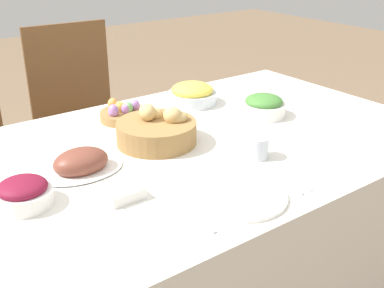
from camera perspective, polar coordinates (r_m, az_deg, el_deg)
name	(u,v)px	position (r m, az deg, el deg)	size (l,w,h in m)	color
dining_table	(185,233)	(1.85, -0.87, -10.53)	(1.87, 1.10, 0.73)	silver
chair_far_center	(82,121)	(2.49, -12.93, 2.63)	(0.44, 0.44, 1.01)	brown
bread_basket	(157,130)	(1.68, -4.12, 1.65)	(0.28, 0.28, 0.14)	#9E7542
egg_basket	(124,114)	(1.91, -8.03, 3.60)	(0.20, 0.20, 0.08)	#9E7542
ham_platter	(81,163)	(1.52, -13.01, -2.26)	(0.27, 0.19, 0.08)	white
pineapple_bowl	(192,94)	(2.07, 0.03, 5.96)	(0.21, 0.21, 0.09)	silver
beet_salad_bowl	(23,193)	(1.37, -19.39, -5.49)	(0.16, 0.16, 0.08)	white
green_salad_bowl	(264,106)	(1.95, 8.49, 4.50)	(0.18, 0.18, 0.09)	white
dinner_plate	(240,196)	(1.35, 5.66, -6.20)	(0.27, 0.27, 0.01)	white
fork	(194,215)	(1.26, 0.24, -8.45)	(0.02, 0.19, 0.00)	silver
knife	(280,181)	(1.45, 10.34, -4.36)	(0.02, 0.19, 0.00)	silver
spoon	(287,178)	(1.47, 11.16, -4.02)	(0.02, 0.19, 0.00)	silver
drinking_cup	(257,147)	(1.58, 7.74, -0.38)	(0.08, 0.08, 0.07)	silver
butter_dish	(125,195)	(1.34, -7.97, -5.95)	(0.10, 0.06, 0.03)	white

